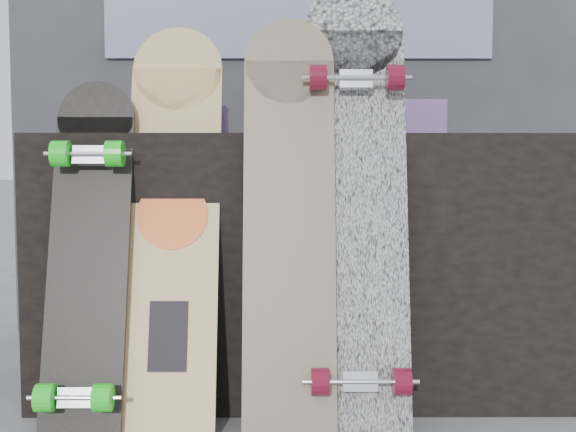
{
  "coord_description": "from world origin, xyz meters",
  "views": [
    {
      "loc": [
        -0.06,
        -1.79,
        0.72
      ],
      "look_at": [
        -0.05,
        0.2,
        0.57
      ],
      "focal_mm": 45.0,
      "sensor_mm": 36.0,
      "label": 1
    }
  ],
  "objects_px": {
    "longboard_cascadia": "(356,193)",
    "skateboard_dark": "(88,249)",
    "longboard_celtic": "(289,209)",
    "longboard_geisha": "(173,210)",
    "vendor_table": "(303,262)"
  },
  "relations": [
    {
      "from": "longboard_geisha",
      "to": "longboard_celtic",
      "type": "height_order",
      "value": "longboard_celtic"
    },
    {
      "from": "vendor_table",
      "to": "longboard_geisha",
      "type": "height_order",
      "value": "longboard_geisha"
    },
    {
      "from": "longboard_celtic",
      "to": "skateboard_dark",
      "type": "height_order",
      "value": "longboard_celtic"
    },
    {
      "from": "longboard_geisha",
      "to": "longboard_celtic",
      "type": "xyz_separation_m",
      "value": [
        0.32,
        -0.07,
        0.01
      ]
    },
    {
      "from": "longboard_geisha",
      "to": "skateboard_dark",
      "type": "relative_size",
      "value": 1.17
    },
    {
      "from": "longboard_celtic",
      "to": "longboard_cascadia",
      "type": "relative_size",
      "value": 0.91
    },
    {
      "from": "longboard_celtic",
      "to": "skateboard_dark",
      "type": "distance_m",
      "value": 0.55
    },
    {
      "from": "vendor_table",
      "to": "longboard_cascadia",
      "type": "height_order",
      "value": "longboard_cascadia"
    },
    {
      "from": "longboard_celtic",
      "to": "longboard_cascadia",
      "type": "bearing_deg",
      "value": 7.95
    },
    {
      "from": "longboard_cascadia",
      "to": "skateboard_dark",
      "type": "height_order",
      "value": "longboard_cascadia"
    },
    {
      "from": "longboard_geisha",
      "to": "skateboard_dark",
      "type": "xyz_separation_m",
      "value": [
        -0.21,
        -0.08,
        -0.1
      ]
    },
    {
      "from": "vendor_table",
      "to": "longboard_geisha",
      "type": "bearing_deg",
      "value": -140.99
    },
    {
      "from": "longboard_cascadia",
      "to": "longboard_celtic",
      "type": "bearing_deg",
      "value": -172.05
    },
    {
      "from": "vendor_table",
      "to": "longboard_celtic",
      "type": "distance_m",
      "value": 0.42
    },
    {
      "from": "longboard_cascadia",
      "to": "skateboard_dark",
      "type": "distance_m",
      "value": 0.73
    }
  ]
}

